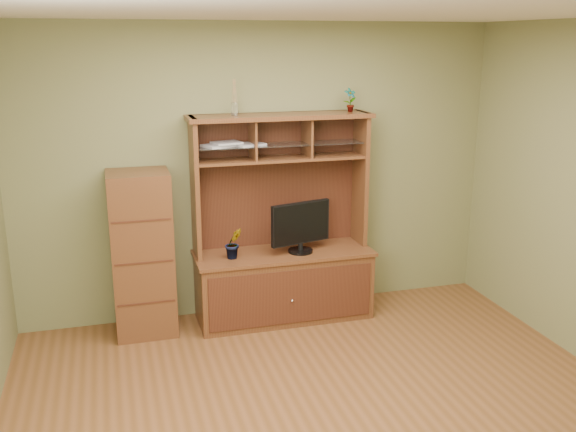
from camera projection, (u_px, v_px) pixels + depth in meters
name	position (u px, v px, depth m)	size (l,w,h in m)	color
room	(334.00, 231.00, 4.11)	(4.54, 4.04, 2.74)	brown
media_hutch	(283.00, 264.00, 5.97)	(1.66, 0.61, 1.90)	#4C2615
monitor	(301.00, 226.00, 5.83)	(0.58, 0.23, 0.47)	black
orchid_plant	(234.00, 243.00, 5.69)	(0.15, 0.12, 0.28)	#2A6021
top_plant	(350.00, 100.00, 5.82)	(0.11, 0.08, 0.22)	#266222
reed_diffuser	(235.00, 101.00, 5.53)	(0.06, 0.06, 0.31)	silver
magazines	(231.00, 144.00, 5.62)	(0.58, 0.28, 0.04)	#B1B1B6
side_cabinet	(142.00, 254.00, 5.59)	(0.52, 0.48, 1.46)	#4C2615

